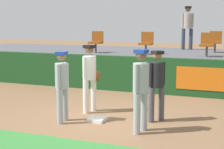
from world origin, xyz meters
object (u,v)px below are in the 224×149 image
at_px(seat_front_left, 96,41).
at_px(seat_front_right, 207,43).
at_px(seat_back_right, 215,41).
at_px(player_coach_visitor, 62,82).
at_px(seat_front_center, 146,42).
at_px(player_umpire, 157,81).
at_px(player_fielder_home, 90,74).
at_px(spectator_hooded, 187,25).
at_px(first_base, 97,119).
at_px(player_runner_visitor, 141,85).

relative_size(seat_front_left, seat_front_right, 1.00).
bearing_deg(seat_front_left, seat_back_right, 22.41).
relative_size(player_coach_visitor, seat_front_center, 2.02).
bearing_deg(player_umpire, player_coach_visitor, -29.33).
distance_m(player_fielder_home, player_umpire, 1.87).
bearing_deg(spectator_hooded, seat_front_left, 20.88).
bearing_deg(player_coach_visitor, seat_back_right, 153.94).
bearing_deg(seat_back_right, seat_front_left, -157.59).
distance_m(player_fielder_home, seat_back_right, 6.77).
xyz_separation_m(player_umpire, seat_front_left, (-3.59, 4.63, 0.64)).
distance_m(seat_front_right, seat_back_right, 1.80).
distance_m(first_base, seat_front_left, 5.83).
height_order(player_umpire, seat_back_right, seat_back_right).
bearing_deg(player_coach_visitor, player_umpire, 108.36).
xyz_separation_m(player_fielder_home, seat_back_right, (2.63, 6.21, 0.60)).
height_order(first_base, seat_back_right, seat_back_right).
height_order(player_fielder_home, player_umpire, player_fielder_home).
relative_size(first_base, player_coach_visitor, 0.24).
relative_size(player_fielder_home, seat_front_center, 2.13).
bearing_deg(spectator_hooded, player_coach_visitor, 58.33).
relative_size(seat_front_right, seat_back_right, 1.00).
bearing_deg(first_base, player_umpire, 21.04).
bearing_deg(player_coach_visitor, first_base, 111.99).
relative_size(player_umpire, seat_front_left, 2.04).
bearing_deg(seat_front_right, player_umpire, -98.02).
height_order(first_base, player_umpire, player_umpire).
xyz_separation_m(player_umpire, seat_back_right, (0.78, 6.43, 0.64)).
bearing_deg(seat_back_right, player_umpire, -96.88).
bearing_deg(player_fielder_home, spectator_hooded, -175.02).
height_order(seat_front_center, spectator_hooded, spectator_hooded).
height_order(seat_front_left, seat_back_right, same).
distance_m(first_base, player_runner_visitor, 1.64).
relative_size(player_runner_visitor, player_coach_visitor, 1.07).
bearing_deg(seat_front_center, spectator_hooded, 69.03).
height_order(first_base, player_fielder_home, player_fielder_home).
relative_size(first_base, player_fielder_home, 0.22).
height_order(player_runner_visitor, seat_front_center, seat_front_center).
bearing_deg(seat_back_right, player_fielder_home, -112.95).
xyz_separation_m(seat_front_right, seat_back_right, (0.12, 1.80, 0.00)).
bearing_deg(player_coach_visitor, spectator_hooded, 164.42).
relative_size(seat_front_left, spectator_hooded, 0.45).
xyz_separation_m(player_fielder_home, player_umpire, (1.85, -0.22, -0.04)).
distance_m(player_fielder_home, spectator_hooded, 7.40).
bearing_deg(player_runner_visitor, seat_back_right, -174.96).
height_order(seat_front_left, seat_front_right, same).
bearing_deg(player_fielder_home, seat_front_center, -168.19).
bearing_deg(player_coach_visitor, player_fielder_home, 164.05).
bearing_deg(spectator_hooded, player_fielder_home, 58.39).
bearing_deg(player_coach_visitor, seat_front_center, 169.85).
bearing_deg(player_fielder_home, first_base, 51.14).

